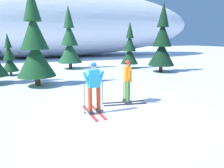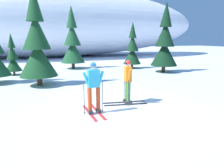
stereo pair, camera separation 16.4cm
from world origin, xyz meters
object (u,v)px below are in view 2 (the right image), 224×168
pine_tree_right (132,49)px  pine_tree_far_right (165,44)px  pine_tree_center_left (13,58)px  pine_tree_center (37,45)px  skier_cyan_jacket (94,87)px  pine_tree_center_right (72,43)px  skier_orange_jacket (128,82)px

pine_tree_right → pine_tree_far_right: bearing=-62.9°
pine_tree_center_left → pine_tree_center: size_ratio=0.56×
skier_cyan_jacket → pine_tree_center_right: (1.22, 11.60, 1.31)m
skier_cyan_jacket → skier_orange_jacket: skier_cyan_jacket is taller
skier_cyan_jacket → pine_tree_right: (6.25, 9.90, 0.75)m
skier_orange_jacket → pine_tree_center: pine_tree_center is taller
skier_orange_jacket → pine_tree_center_left: size_ratio=0.60×
skier_orange_jacket → pine_tree_center: size_ratio=0.34×
skier_orange_jacket → pine_tree_right: pine_tree_right is taller
skier_orange_jacket → pine_tree_far_right: 8.99m
skier_orange_jacket → pine_tree_center: (-3.31, 4.81, 1.33)m
skier_cyan_jacket → pine_tree_right: size_ratio=0.45×
skier_cyan_jacket → pine_tree_center_right: size_ratio=0.34×
pine_tree_far_right → pine_tree_center_left: bearing=166.7°
pine_tree_center_right → pine_tree_right: size_ratio=1.33×
pine_tree_center_left → pine_tree_center_right: pine_tree_center_right is taller
pine_tree_center_right → pine_tree_right: 5.34m
skier_cyan_jacket → pine_tree_center_left: size_ratio=0.61×
skier_cyan_jacket → skier_orange_jacket: 1.69m
skier_cyan_jacket → skier_orange_jacket: size_ratio=1.01×
pine_tree_right → skier_cyan_jacket: bearing=-122.3°
pine_tree_center → pine_tree_center_right: 6.84m
pine_tree_far_right → skier_cyan_jacket: bearing=-137.3°
pine_tree_center_right → pine_tree_far_right: size_ratio=1.01×
skier_cyan_jacket → pine_tree_center_right: bearing=84.0°
skier_orange_jacket → pine_tree_far_right: pine_tree_far_right is taller
skier_cyan_jacket → pine_tree_far_right: (7.69, 7.08, 1.29)m
skier_orange_jacket → pine_tree_center_left: 10.40m
pine_tree_center_right → pine_tree_far_right: pine_tree_center_right is taller
pine_tree_center → pine_tree_far_right: bearing=9.9°
pine_tree_center_left → pine_tree_center: pine_tree_center is taller
skier_cyan_jacket → pine_tree_center_left: 10.32m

